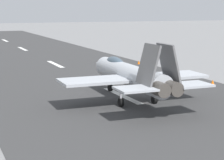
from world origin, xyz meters
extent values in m
plane|color=gray|center=(0.00, 0.00, 0.00)|extent=(400.00, 400.00, 0.00)
cube|color=#383838|center=(0.00, 0.00, 0.01)|extent=(240.00, 26.00, 0.02)
cube|color=white|center=(0.08, 0.00, 0.02)|extent=(8.00, 0.70, 0.00)
cube|color=white|center=(24.69, 0.00, 0.02)|extent=(8.00, 0.70, 0.00)
cube|color=white|center=(50.41, 0.00, 0.02)|extent=(8.00, 0.70, 0.00)
cube|color=white|center=(74.27, 0.00, 0.02)|extent=(8.00, 0.70, 0.00)
cylinder|color=#B0B4BB|center=(-2.24, 0.32, 2.38)|extent=(12.67, 2.25, 1.96)
cone|color=#B0B4BB|center=(5.53, 0.15, 2.38)|extent=(2.95, 1.73, 1.67)
ellipsoid|color=#3F5160|center=(1.32, 0.24, 3.12)|extent=(3.62, 1.18, 1.10)
cylinder|color=#47423D|center=(-8.70, 1.02, 2.38)|extent=(2.22, 1.15, 1.10)
cylinder|color=#47423D|center=(-8.73, -0.08, 2.38)|extent=(2.22, 1.15, 1.10)
cube|color=#B0B4BB|center=(-3.16, 4.14, 2.28)|extent=(3.52, 5.71, 0.24)
cube|color=#B0B4BB|center=(-3.33, -3.45, 2.28)|extent=(3.52, 5.71, 0.24)
cube|color=#B0B4BB|center=(-8.66, 2.87, 2.48)|extent=(2.46, 2.85, 0.16)
cube|color=#B0B4BB|center=(-8.77, -1.93, 2.48)|extent=(2.46, 2.85, 0.16)
cube|color=slate|center=(-7.73, 1.35, 4.08)|extent=(2.62, 1.00, 3.14)
cube|color=slate|center=(-7.77, -0.45, 4.08)|extent=(2.62, 1.00, 3.14)
cylinder|color=silver|center=(2.61, 0.21, 0.70)|extent=(0.18, 0.18, 1.40)
cylinder|color=black|center=(2.61, 0.21, 0.38)|extent=(0.77, 0.32, 0.76)
cylinder|color=silver|center=(-4.01, 1.96, 0.70)|extent=(0.18, 0.18, 1.40)
cylinder|color=black|center=(-4.01, 1.96, 0.38)|extent=(0.77, 0.32, 0.76)
cylinder|color=silver|center=(-4.08, -1.24, 0.70)|extent=(0.18, 0.18, 1.40)
cylinder|color=black|center=(-4.08, -1.24, 0.38)|extent=(0.77, 0.32, 0.76)
cone|color=orange|center=(1.59, -11.62, 0.28)|extent=(0.44, 0.44, 0.55)
cone|color=orange|center=(19.90, -11.62, 0.28)|extent=(0.44, 0.44, 0.55)
camera|label=1|loc=(-35.63, 16.06, 8.37)|focal=66.58mm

